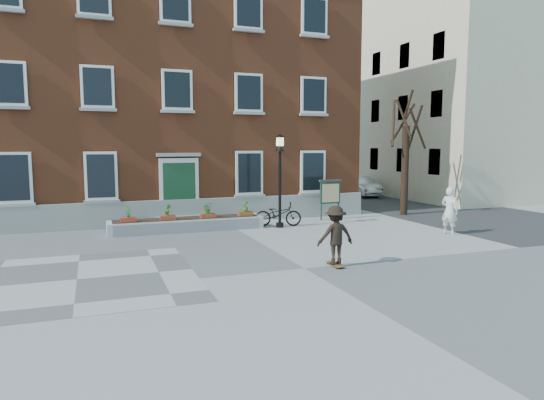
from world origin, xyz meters
name	(u,v)px	position (x,y,z in m)	size (l,w,h in m)	color
ground	(304,268)	(0.00, 0.00, 0.00)	(100.00, 100.00, 0.00)	gray
checker_patch	(77,279)	(-6.00, 1.00, 0.01)	(6.00, 6.00, 0.01)	#525254
bicycle	(278,214)	(1.88, 6.97, 0.52)	(0.69, 1.98, 1.04)	black
parked_car	(361,186)	(11.63, 16.56, 0.66)	(1.39, 3.99, 1.32)	silver
bystander	(450,211)	(7.44, 2.87, 0.93)	(0.68, 0.44, 1.85)	silver
brick_building	(161,90)	(-2.00, 13.98, 6.30)	(18.40, 10.85, 12.60)	brown
planter_assembly	(187,223)	(-1.99, 7.18, 0.31)	(6.20, 1.12, 1.15)	silver
bare_tree	(405,159)	(9.01, 8.01, 2.79)	(1.83, 1.83, 6.16)	black
side_street	(413,99)	(17.99, 19.78, 7.02)	(15.20, 36.00, 14.50)	#323235
lamp_post	(280,167)	(1.83, 6.65, 2.54)	(0.40, 0.40, 3.93)	black
notice_board	(330,193)	(4.81, 7.85, 1.26)	(1.10, 0.16, 1.87)	#193223
skateboarder	(335,235)	(0.93, -0.08, 0.91)	(1.10, 0.78, 1.75)	brown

